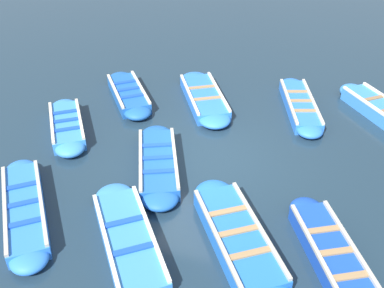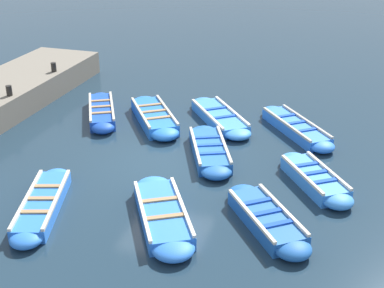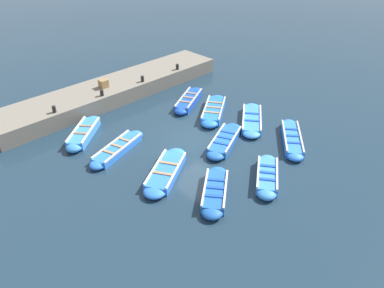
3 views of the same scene
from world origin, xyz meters
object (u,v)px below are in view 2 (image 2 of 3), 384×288
(boat_alongside, at_px, (154,117))
(boat_drifting, at_px, (102,112))
(boat_stern_in, at_px, (163,214))
(boat_broadside, at_px, (266,219))
(boat_near_quay, at_px, (219,117))
(boat_outer_left, at_px, (210,150))
(bollard_south, at_px, (54,67))
(bollard_mid_south, at_px, (9,91))
(boat_outer_right, at_px, (314,179))
(boat_inner_gap, at_px, (296,128))
(boat_bow_out, at_px, (43,204))

(boat_alongside, bearing_deg, boat_drifting, -177.76)
(boat_stern_in, xyz_separation_m, boat_broadside, (2.40, 0.54, 0.01))
(boat_near_quay, distance_m, boat_outer_left, 2.69)
(boat_alongside, height_order, bollard_south, bollard_south)
(boat_near_quay, distance_m, boat_drifting, 4.14)
(boat_drifting, bearing_deg, bollard_mid_south, -156.55)
(boat_alongside, bearing_deg, boat_outer_left, -37.42)
(boat_alongside, relative_size, boat_outer_right, 1.23)
(boat_stern_in, bearing_deg, boat_drifting, 127.96)
(boat_stern_in, distance_m, bollard_south, 10.22)
(boat_outer_left, height_order, bollard_mid_south, bollard_mid_south)
(boat_inner_gap, bearing_deg, boat_outer_right, -74.34)
(boat_near_quay, relative_size, boat_broadside, 1.16)
(boat_outer_left, xyz_separation_m, boat_outer_right, (3.16, -0.86, 0.01))
(boat_inner_gap, distance_m, boat_alongside, 4.78)
(boat_alongside, height_order, boat_outer_left, boat_alongside)
(boat_inner_gap, xyz_separation_m, bollard_mid_south, (-9.47, -1.87, 0.90))
(boat_drifting, height_order, boat_outer_right, boat_drifting)
(boat_stern_in, bearing_deg, bollard_mid_south, 148.50)
(boat_alongside, distance_m, boat_near_quay, 2.25)
(boat_inner_gap, height_order, boat_outer_left, boat_outer_left)
(boat_bow_out, bearing_deg, boat_outer_right, 27.95)
(boat_stern_in, xyz_separation_m, boat_outer_left, (0.11, 3.73, 0.00))
(boat_near_quay, relative_size, bollard_mid_south, 10.33)
(boat_inner_gap, bearing_deg, bollard_mid_south, -168.84)
(boat_near_quay, xyz_separation_m, bollard_mid_south, (-6.85, -2.02, 0.91))
(boat_broadside, relative_size, boat_outer_right, 1.03)
(boat_inner_gap, relative_size, bollard_mid_south, 10.01)
(boat_outer_right, distance_m, bollard_south, 11.34)
(boat_near_quay, xyz_separation_m, boat_outer_right, (3.57, -3.53, 0.02))
(boat_inner_gap, relative_size, boat_bow_out, 0.95)
(boat_stern_in, relative_size, boat_outer_left, 1.03)
(boat_broadside, xyz_separation_m, bollard_mid_south, (-9.55, 3.84, 0.90))
(boat_bow_out, height_order, bollard_south, bollard_south)
(boat_inner_gap, distance_m, bollard_south, 9.57)
(boat_inner_gap, xyz_separation_m, boat_broadside, (0.07, -5.71, 0.01))
(boat_broadside, height_order, bollard_south, bollard_south)
(boat_outer_left, bearing_deg, boat_broadside, -54.34)
(boat_stern_in, distance_m, bollard_mid_south, 8.43)
(boat_bow_out, bearing_deg, boat_broadside, 10.41)
(boat_outer_right, xyz_separation_m, bollard_mid_south, (-10.42, 1.51, 0.89))
(boat_broadside, relative_size, bollard_south, 8.93)
(boat_bow_out, bearing_deg, bollard_mid_south, 130.78)
(boat_inner_gap, height_order, bollard_mid_south, bollard_mid_south)
(boat_inner_gap, xyz_separation_m, boat_drifting, (-6.68, -0.66, 0.02))
(boat_alongside, relative_size, bollard_south, 10.63)
(boat_alongside, relative_size, boat_drifting, 1.04)
(boat_bow_out, bearing_deg, boat_drifting, 102.86)
(boat_broadside, height_order, boat_drifting, boat_drifting)
(boat_outer_right, distance_m, bollard_mid_south, 10.57)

